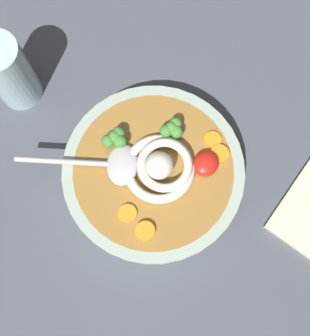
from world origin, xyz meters
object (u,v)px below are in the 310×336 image
(soup_spoon, at_px, (113,164))
(drinking_glass, at_px, (9,73))
(soup_bowl, at_px, (155,172))
(noodle_pile, at_px, (161,167))

(soup_spoon, distance_m, drinking_glass, 0.20)
(drinking_glass, bearing_deg, soup_spoon, -92.90)
(soup_spoon, height_order, drinking_glass, drinking_glass)
(soup_bowl, relative_size, drinking_glass, 2.02)
(soup_bowl, relative_size, soup_spoon, 1.61)
(noodle_pile, height_order, soup_spoon, noodle_pile)
(soup_spoon, bearing_deg, drinking_glass, -38.30)
(noodle_pile, distance_m, soup_spoon, 0.07)
(soup_spoon, relative_size, drinking_glass, 1.25)
(soup_bowl, height_order, soup_spoon, soup_spoon)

